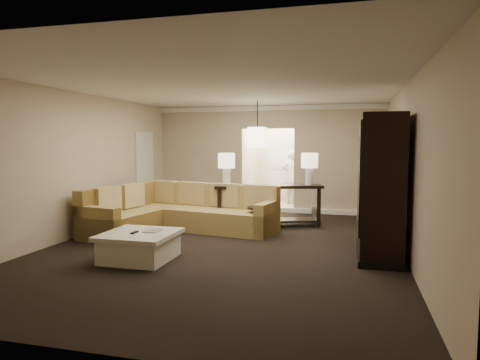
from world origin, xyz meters
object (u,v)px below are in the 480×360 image
(coffee_table, at_px, (140,246))
(console_table, at_px, (268,202))
(sectional_sofa, at_px, (177,212))
(person, at_px, (292,174))
(drink_table, at_px, (259,215))
(armoire, at_px, (380,190))

(coffee_table, xyz_separation_m, console_table, (1.44, 3.18, 0.32))
(sectional_sofa, height_order, person, person)
(sectional_sofa, xyz_separation_m, person, (1.81, 4.54, 0.52))
(sectional_sofa, relative_size, console_table, 1.50)
(console_table, height_order, drink_table, console_table)
(console_table, distance_m, drink_table, 0.95)
(console_table, xyz_separation_m, armoire, (2.19, -2.04, 0.54))
(console_table, distance_m, armoire, 3.04)
(armoire, relative_size, person, 1.25)
(armoire, height_order, drink_table, armoire)
(console_table, bearing_deg, armoire, -61.16)
(console_table, bearing_deg, sectional_sofa, -170.05)
(coffee_table, distance_m, armoire, 3.90)
(sectional_sofa, bearing_deg, drink_table, 10.34)
(drink_table, bearing_deg, console_table, 89.33)
(sectional_sofa, bearing_deg, armoire, -5.31)
(sectional_sofa, relative_size, coffee_table, 3.31)
(armoire, distance_m, drink_table, 2.56)
(sectional_sofa, height_order, coffee_table, sectional_sofa)
(coffee_table, height_order, console_table, console_table)
(armoire, relative_size, drink_table, 4.00)
(drink_table, bearing_deg, person, 89.20)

